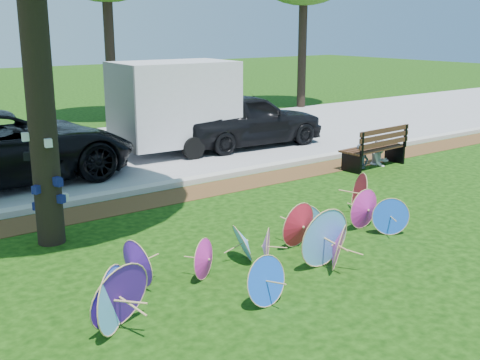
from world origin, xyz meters
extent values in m
plane|color=black|center=(0.00, 0.00, 0.00)|extent=(90.00, 90.00, 0.00)
cube|color=#472D16|center=(0.00, 4.50, 0.01)|extent=(90.00, 1.00, 0.01)
cube|color=#B7B5AD|center=(0.00, 5.20, 0.06)|extent=(90.00, 0.30, 0.12)
cube|color=gray|center=(0.00, 9.35, 0.01)|extent=(90.00, 8.00, 0.01)
cylinder|color=black|center=(-2.35, 3.34, 3.10)|extent=(0.44, 0.44, 6.20)
cone|color=#63B7FF|center=(-0.27, 0.84, 0.31)|extent=(0.50, 0.68, 0.60)
cone|color=red|center=(2.90, 1.39, 0.40)|extent=(0.65, 0.82, 0.81)
cone|color=#63B7FF|center=(0.51, -0.01, 0.46)|extent=(0.93, 0.26, 0.93)
cone|color=red|center=(0.77, 0.73, 0.38)|extent=(0.78, 0.31, 0.76)
cone|color=#63B7FF|center=(-2.85, 0.01, 0.42)|extent=(0.70, 0.64, 0.83)
cone|color=pink|center=(-0.12, 0.53, 0.29)|extent=(0.46, 0.48, 0.57)
cone|color=#5C1EBC|center=(-2.74, 0.02, 0.44)|extent=(0.94, 0.57, 0.88)
cone|color=#5C1EBC|center=(-2.06, 0.92, 0.35)|extent=(0.27, 0.71, 0.70)
cone|color=#EE42AE|center=(0.59, -0.22, 0.35)|extent=(0.71, 0.60, 0.71)
cone|color=#CF2498|center=(-1.12, 0.60, 0.30)|extent=(0.56, 0.40, 0.60)
cone|color=blue|center=(-0.95, -0.47, 0.34)|extent=(0.69, 0.30, 0.68)
cone|color=blue|center=(2.44, 0.33, 0.32)|extent=(0.61, 0.49, 0.65)
cone|color=#63B7FF|center=(1.21, 1.01, 0.29)|extent=(0.29, 0.58, 0.58)
cone|color=#CF2498|center=(2.29, 0.74, 0.36)|extent=(0.73, 0.18, 0.73)
imported|color=black|center=(5.06, 7.85, 0.78)|extent=(4.72, 2.17, 1.57)
cube|color=silver|center=(2.89, 8.25, 1.40)|extent=(3.25, 2.16, 2.80)
imported|color=#3C4453|center=(5.65, 3.93, 0.58)|extent=(0.48, 0.37, 1.16)
imported|color=silver|center=(6.35, 3.93, 0.65)|extent=(0.66, 0.53, 1.29)
cylinder|color=black|center=(3.87, 14.43, 2.50)|extent=(0.36, 0.36, 5.00)
cylinder|color=black|center=(12.08, 13.30, 2.50)|extent=(0.36, 0.36, 5.00)
camera|label=1|loc=(-5.38, -5.98, 3.48)|focal=45.00mm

